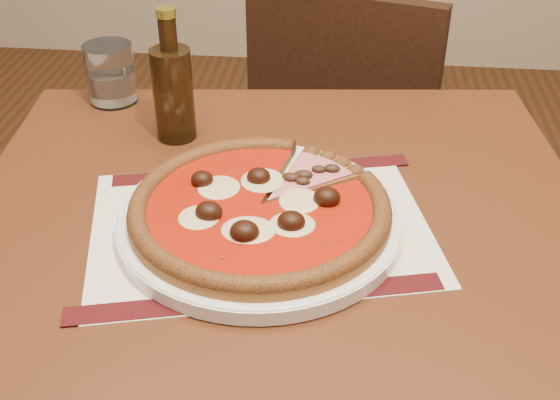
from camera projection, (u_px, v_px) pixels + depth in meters
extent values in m
cube|color=#562614|center=(278.00, 242.00, 0.87)|extent=(0.88, 0.88, 0.04)
cylinder|color=#562614|center=(101.00, 285.00, 1.37)|extent=(0.05, 0.05, 0.71)
cylinder|color=#562614|center=(458.00, 286.00, 1.37)|extent=(0.05, 0.05, 0.71)
cube|color=black|center=(359.00, 150.00, 1.70)|extent=(0.50, 0.50, 0.04)
cylinder|color=black|center=(434.00, 202.00, 1.90)|extent=(0.03, 0.03, 0.39)
cylinder|color=black|center=(316.00, 176.00, 2.01)|extent=(0.03, 0.03, 0.39)
cylinder|color=black|center=(401.00, 278.00, 1.64)|extent=(0.03, 0.03, 0.39)
cylinder|color=black|center=(267.00, 243.00, 1.75)|extent=(0.03, 0.03, 0.39)
cube|color=black|center=(340.00, 94.00, 1.44)|extent=(0.39, 0.15, 0.42)
cube|color=white|center=(260.00, 227.00, 0.86)|extent=(0.47, 0.38, 0.00)
cylinder|color=white|center=(260.00, 220.00, 0.86)|extent=(0.35, 0.35, 0.02)
cylinder|color=brown|center=(260.00, 210.00, 0.85)|extent=(0.32, 0.32, 0.01)
torus|color=brown|center=(260.00, 206.00, 0.85)|extent=(0.32, 0.32, 0.02)
cylinder|color=#A61E08|center=(260.00, 205.00, 0.84)|extent=(0.27, 0.27, 0.00)
ellipsoid|color=#FFE2AB|center=(262.00, 180.00, 0.88)|extent=(0.05, 0.05, 0.01)
ellipsoid|color=#FFE2AB|center=(209.00, 181.00, 0.88)|extent=(0.05, 0.05, 0.01)
ellipsoid|color=#FFE2AB|center=(220.00, 211.00, 0.83)|extent=(0.05, 0.05, 0.01)
ellipsoid|color=#FFE2AB|center=(242.00, 242.00, 0.78)|extent=(0.05, 0.05, 0.01)
ellipsoid|color=#FFE2AB|center=(289.00, 220.00, 0.81)|extent=(0.05, 0.05, 0.01)
ellipsoid|color=#FFE2AB|center=(325.00, 196.00, 0.85)|extent=(0.05, 0.05, 0.01)
ellipsoid|color=black|center=(258.00, 167.00, 0.88)|extent=(0.03, 0.03, 0.02)
ellipsoid|color=black|center=(200.00, 171.00, 0.87)|extent=(0.03, 0.03, 0.02)
ellipsoid|color=black|center=(211.00, 203.00, 0.82)|extent=(0.03, 0.03, 0.02)
ellipsoid|color=black|center=(238.00, 237.00, 0.76)|extent=(0.03, 0.03, 0.02)
ellipsoid|color=black|center=(293.00, 215.00, 0.80)|extent=(0.03, 0.03, 0.02)
ellipsoid|color=black|center=(334.00, 189.00, 0.84)|extent=(0.03, 0.03, 0.02)
ellipsoid|color=#331D12|center=(300.00, 184.00, 0.87)|extent=(0.02, 0.01, 0.01)
ellipsoid|color=#331D12|center=(321.00, 172.00, 0.90)|extent=(0.02, 0.01, 0.01)
ellipsoid|color=#331D12|center=(296.00, 182.00, 0.88)|extent=(0.02, 0.01, 0.01)
ellipsoid|color=#331D12|center=(313.00, 168.00, 0.91)|extent=(0.02, 0.01, 0.01)
ellipsoid|color=#331D12|center=(291.00, 180.00, 0.88)|extent=(0.02, 0.01, 0.01)
ellipsoid|color=#331D12|center=(305.00, 165.00, 0.91)|extent=(0.02, 0.01, 0.01)
ellipsoid|color=#331D12|center=(286.00, 178.00, 0.89)|extent=(0.02, 0.01, 0.01)
cylinder|color=white|center=(111.00, 73.00, 1.13)|extent=(0.10, 0.10, 0.10)
cylinder|color=#33200C|center=(174.00, 95.00, 1.02)|extent=(0.06, 0.06, 0.14)
cylinder|color=#33200C|center=(168.00, 37.00, 0.97)|extent=(0.03, 0.03, 0.06)
cylinder|color=#989A33|center=(166.00, 12.00, 0.95)|extent=(0.03, 0.03, 0.01)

